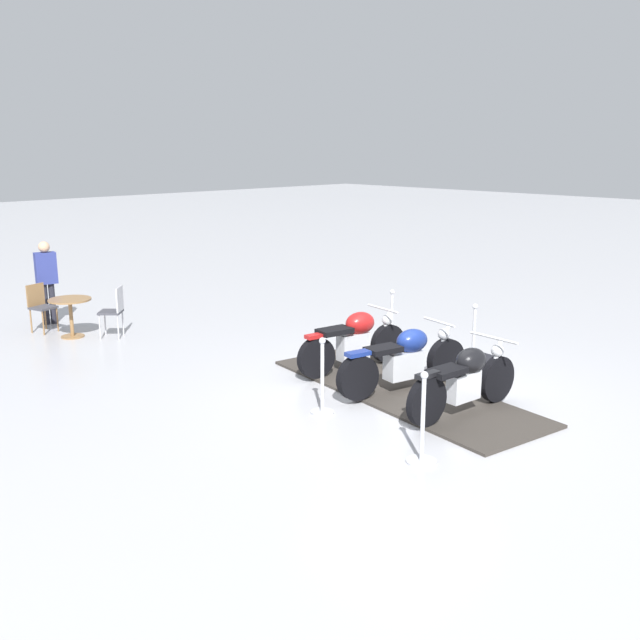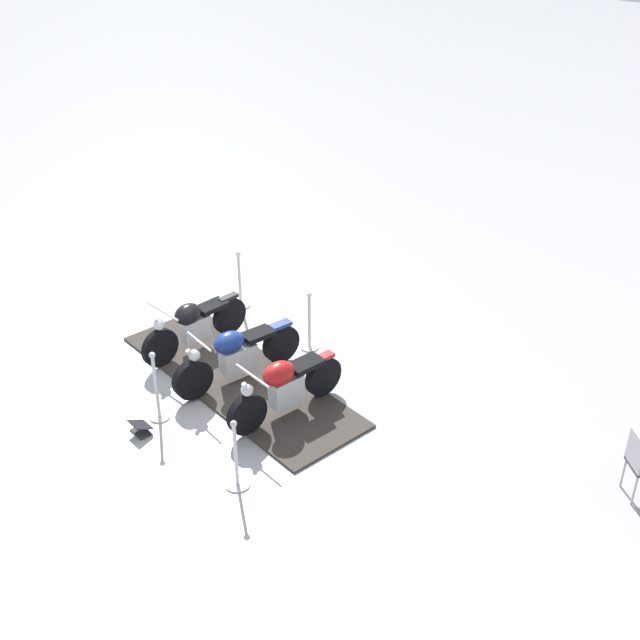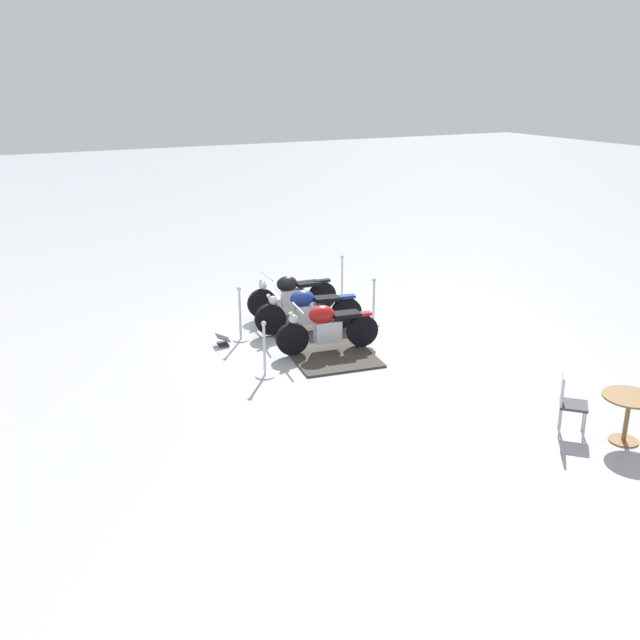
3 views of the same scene
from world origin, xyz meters
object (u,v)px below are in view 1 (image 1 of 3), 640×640
info_placard (482,363)px  cafe_chair_near_table (40,304)px  motorcycle_black (466,378)px  stanchion_right_mid (473,350)px  cafe_table (70,308)px  motorcycle_navy (405,359)px  motorcycle_maroon (355,340)px  stanchion_left_front (422,436)px  stanchion_right_rear (391,330)px  stanchion_left_mid (322,388)px  cafe_chair_across_table (114,308)px  bystander_person (46,275)px

info_placard → cafe_chair_near_table: size_ratio=0.37×
motorcycle_black → stanchion_right_mid: size_ratio=1.83×
cafe_table → motorcycle_navy: bearing=108.4°
motorcycle_navy → cafe_chair_near_table: bearing=119.5°
motorcycle_maroon → stanchion_left_front: size_ratio=1.89×
stanchion_right_rear → cafe_table: stanchion_right_rear is taller
motorcycle_navy → motorcycle_maroon: motorcycle_navy is taller
stanchion_right_rear → cafe_chair_near_table: size_ratio=1.13×
motorcycle_black → info_placard: bearing=32.2°
motorcycle_maroon → stanchion_right_rear: bearing=28.2°
stanchion_left_front → stanchion_right_mid: stanchion_right_mid is taller
motorcycle_black → motorcycle_maroon: (-0.33, -2.35, 0.01)m
motorcycle_maroon → stanchion_left_mid: bearing=-141.2°
stanchion_left_front → info_placard: bearing=-156.1°
stanchion_right_mid → cafe_table: bearing=-61.7°
cafe_table → stanchion_right_rear: bearing=129.4°
motorcycle_navy → cafe_chair_across_table: 5.98m
stanchion_left_mid → cafe_table: bearing=-84.1°
motorcycle_navy → info_placard: motorcycle_navy is taller
stanchion_left_front → cafe_table: stanchion_left_front is taller
cafe_table → motorcycle_black: bearing=104.5°
stanchion_left_mid → cafe_chair_near_table: 6.99m
motorcycle_maroon → info_placard: 2.16m
cafe_chair_across_table → cafe_table: bearing=-0.0°
motorcycle_black → info_placard: motorcycle_black is taller
stanchion_right_rear → motorcycle_black: bearing=57.3°
stanchion_left_front → motorcycle_maroon: bearing=-123.7°
info_placard → cafe_table: 7.60m
motorcycle_navy → stanchion_left_front: bearing=-124.5°
motorcycle_maroon → stanchion_right_rear: 1.64m
info_placard → cafe_chair_near_table: (4.18, -7.26, 0.47)m
stanchion_left_mid → info_placard: 3.34m
stanchion_right_rear → cafe_chair_near_table: 6.77m
cafe_chair_across_table → stanchion_right_mid: bearing=160.2°
cafe_chair_across_table → bystander_person: (0.44, -1.87, 0.45)m
cafe_chair_across_table → stanchion_left_front: bearing=132.3°
stanchion_left_front → cafe_chair_near_table: 8.88m
motorcycle_maroon → motorcycle_black: bearing=-89.5°
stanchion_left_mid → motorcycle_maroon: bearing=-149.7°
motorcycle_navy → stanchion_right_rear: (-1.70, -1.72, -0.19)m
motorcycle_maroon → stanchion_left_front: bearing=-115.2°
motorcycle_navy → cafe_chair_across_table: (1.52, -5.78, 0.05)m
stanchion_left_front → info_placard: 3.94m
cafe_table → cafe_chair_across_table: cafe_chair_across_table is taller
motorcycle_maroon → cafe_table: motorcycle_maroon is taller
stanchion_right_mid → bystander_person: bearing=-66.7°
motorcycle_navy → bystander_person: size_ratio=1.36×
stanchion_left_front → stanchion_right_mid: (-3.18, -1.51, 0.06)m
bystander_person → cafe_table: bearing=5.9°
cafe_chair_across_table → stanchion_left_mid: bearing=134.5°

